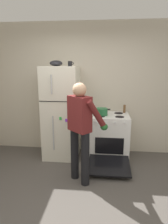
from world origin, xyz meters
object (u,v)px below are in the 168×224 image
(stove_range, at_px, (109,137))
(mixing_bowl, at_px, (56,63))
(person_cook, at_px, (81,125))
(coffee_mug, at_px, (70,64))
(refrigerator, at_px, (62,113))
(red_pot, at_px, (102,112))
(pepper_mill, at_px, (124,109))

(stove_range, bearing_deg, mixing_bowl, 179.03)
(stove_range, relative_size, person_cook, 0.75)
(coffee_mug, bearing_deg, mixing_bowl, -169.22)
(refrigerator, bearing_deg, mixing_bowl, 179.79)
(red_pot, xyz_separation_m, pepper_mill, (0.46, 0.25, 0.01))
(red_pot, distance_m, coffee_mug, 1.10)
(refrigerator, xyz_separation_m, mixing_bowl, (-0.08, 0.00, 0.97))
(red_pot, relative_size, pepper_mill, 2.10)
(refrigerator, relative_size, pepper_mill, 11.52)
(person_cook, xyz_separation_m, red_pot, (0.30, 0.84, 0.02))
(refrigerator, relative_size, stove_range, 1.51)
(person_cook, height_order, red_pot, person_cook)
(refrigerator, xyz_separation_m, pepper_mill, (1.26, 0.20, 0.07))
(stove_range, height_order, mixing_bowl, mixing_bowl)
(pepper_mill, bearing_deg, red_pot, -151.48)
(mixing_bowl, bearing_deg, stove_range, -0.97)
(stove_range, height_order, person_cook, person_cook)
(red_pot, distance_m, pepper_mill, 0.52)
(mixing_bowl, bearing_deg, person_cook, -56.79)
(mixing_bowl, bearing_deg, refrigerator, -0.21)
(stove_range, distance_m, mixing_bowl, 1.78)
(refrigerator, distance_m, red_pot, 0.81)
(red_pot, bearing_deg, pepper_mill, 28.52)
(stove_range, xyz_separation_m, person_cook, (-0.46, -0.88, 0.51))
(red_pot, bearing_deg, mixing_bowl, 176.76)
(person_cook, distance_m, pepper_mill, 1.33)
(red_pot, bearing_deg, person_cook, -109.39)
(refrigerator, bearing_deg, red_pot, -3.54)
(stove_range, xyz_separation_m, mixing_bowl, (-1.04, 0.02, 1.44))
(mixing_bowl, bearing_deg, coffee_mug, 10.78)
(refrigerator, bearing_deg, stove_range, -1.04)
(red_pot, height_order, pepper_mill, pepper_mill)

